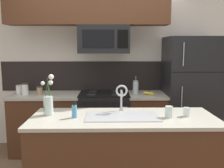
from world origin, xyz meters
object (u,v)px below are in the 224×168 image
storage_jar_tall (20,89)px  french_press (136,87)px  dish_soap_bottle (74,111)px  stove_range (104,122)px  microwave (104,39)px  storage_jar_short (40,90)px  refrigerator (190,95)px  drinking_glass (169,112)px  storage_jar_medium (25,89)px  spare_glass (187,112)px  banana_bunch (149,93)px  sink_faucet (122,94)px  flower_vase (49,103)px

storage_jar_tall → french_press: size_ratio=0.51×
french_press → dish_soap_bottle: 1.55m
stove_range → microwave: bearing=-89.8°
storage_jar_short → refrigerator: bearing=0.7°
stove_range → storage_jar_tall: storage_jar_tall is taller
dish_soap_bottle → drinking_glass: 0.97m
storage_jar_medium → spare_glass: bearing=-30.3°
banana_bunch → storage_jar_tall: bearing=177.1°
storage_jar_short → drinking_glass: storage_jar_short is taller
drinking_glass → banana_bunch: bearing=90.1°
drinking_glass → sink_faucet: bearing=153.5°
storage_jar_tall → drinking_glass: size_ratio=1.15×
banana_bunch → dish_soap_bottle: dish_soap_bottle is taller
dish_soap_bottle → spare_glass: bearing=1.6°
refrigerator → microwave: bearing=-178.2°
storage_jar_tall → flower_vase: flower_vase is taller
banana_bunch → spare_glass: spare_glass is taller
storage_jar_medium → sink_faucet: (1.40, -1.01, 0.11)m
storage_jar_short → drinking_glass: (1.66, -1.28, -0.00)m
storage_jar_short → flower_vase: size_ratio=0.28×
storage_jar_tall → french_press: (1.79, 0.02, 0.03)m
microwave → spare_glass: (0.88, -1.23, -0.78)m
storage_jar_short → flower_vase: 1.23m
spare_glass → flower_vase: 1.46m
drinking_glass → french_press: bearing=98.1°
banana_bunch → dish_soap_bottle: (-0.97, -1.22, 0.05)m
flower_vase → stove_range: bearing=63.9°
storage_jar_tall → dish_soap_bottle: 1.66m
microwave → banana_bunch: 1.05m
spare_glass → flower_vase: (-1.45, 0.08, 0.08)m
storage_jar_short → spare_glass: 2.23m
storage_jar_medium → french_press: (1.68, 0.10, 0.01)m
banana_bunch → spare_glass: bearing=-80.5°
sink_faucet → flower_vase: flower_vase is taller
spare_glass → drinking_glass: bearing=-168.3°
microwave → refrigerator: microwave is taller
storage_jar_tall → spare_glass: bearing=-30.5°
microwave → spare_glass: bearing=-54.4°
sink_faucet → dish_soap_bottle: size_ratio=1.85×
stove_range → storage_jar_short: size_ratio=7.73×
stove_range → storage_jar_short: storage_jar_short is taller
french_press → storage_jar_medium: bearing=-176.7°
stove_range → flower_vase: flower_vase is taller
refrigerator → storage_jar_tall: 2.63m
storage_jar_medium → flower_vase: size_ratio=0.41×
stove_range → french_press: (0.49, 0.06, 0.55)m
sink_faucet → dish_soap_bottle: sink_faucet is taller
stove_range → dish_soap_bottle: size_ratio=5.64×
french_press → flower_vase: flower_vase is taller
refrigerator → french_press: size_ratio=6.65×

